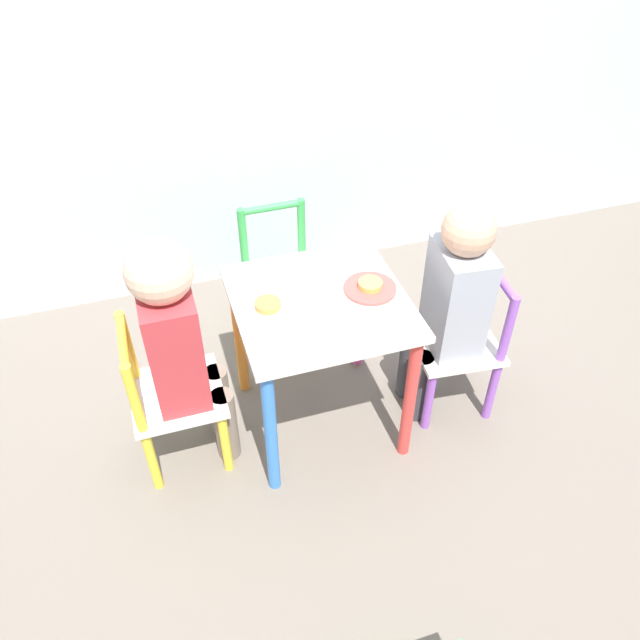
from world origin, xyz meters
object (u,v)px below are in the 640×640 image
Objects in this scene: chair_green at (280,279)px; chair_yellow at (169,399)px; plate_right at (370,287)px; child_left at (179,338)px; chair_purple at (461,344)px; kids_table at (320,326)px; plate_left at (268,308)px; child_right at (451,299)px.

chair_yellow is at bearing -135.22° from chair_green.
chair_green is at bearing 108.53° from plate_right.
chair_purple is at bearing -93.09° from child_left.
kids_table is 3.31× the size of plate_right.
plate_right reaches higher than chair_purple.
child_left is 0.25m from plate_left.
child_right is 4.69× the size of plate_left.
chair_purple is 0.67× the size of child_right.
chair_yellow is 0.65× the size of child_left.
plate_right is (0.60, 0.00, 0.26)m from chair_yellow.
chair_purple reaches higher than kids_table.
kids_table is 0.48m from chair_purple.
chair_green is at bearing -44.78° from chair_yellow.
child_left is 0.55m from plate_right.
chair_yellow is at bearing -179.87° from plate_left.
chair_yellow is 0.64m from chair_green.
chair_purple is at bearing 90.00° from child_right.
child_right reaches higher than plate_right.
chair_purple is (0.45, -0.05, -0.16)m from kids_table.
chair_yellow is 0.87m from child_right.
child_left is at bearing -179.93° from plate_right.
chair_purple and chair_green have the same top height.
child_right reaches higher than kids_table.
child_right reaches higher than chair_green.
kids_table is 0.67× the size of child_right.
kids_table is at bearing 180.00° from plate_right.
chair_green is 0.64m from child_left.
child_right is 0.55m from plate_left.
child_right is (0.39, -0.04, 0.03)m from kids_table.
kids_table is at bearing -90.00° from chair_green.
child_right is at bearing -90.00° from chair_purple.
chair_purple is 0.88m from child_left.
plate_right and plate_left have the same top height.
plate_right is 0.95× the size of plate_left.
child_left reaches higher than plate_right.
kids_table is at bearing -90.00° from chair_purple.
chair_green is 3.33× the size of plate_right.
plate_right reaches higher than kids_table.
plate_right is (-0.31, 0.05, 0.26)m from chair_purple.
child_left is at bearing -87.31° from chair_purple.
child_right is at bearing -5.69° from kids_table.
chair_purple is 0.65× the size of child_left.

